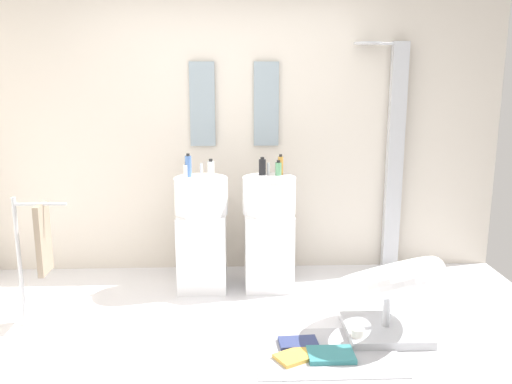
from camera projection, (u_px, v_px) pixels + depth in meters
ground_plane at (236, 354)px, 3.56m from camera, size 4.80×3.60×0.04m
rear_partition at (235, 128)px, 4.88m from camera, size 4.80×0.10×2.60m
pedestal_sink_left at (202, 231)px, 4.52m from camera, size 0.44×0.44×1.05m
pedestal_sink_right at (269, 231)px, 4.54m from camera, size 0.44×0.44×1.05m
vanity_mirror_left at (202, 104)px, 4.76m from camera, size 0.22×0.03×0.73m
vanity_mirror_right at (266, 104)px, 4.78m from camera, size 0.22×0.03×0.73m
shower_column at (393, 153)px, 4.87m from camera, size 0.49×0.24×2.05m
lounge_chair at (388, 287)px, 3.72m from camera, size 1.08×1.09×0.65m
towel_rack at (39, 242)px, 3.80m from camera, size 0.37×0.22×0.95m
area_rug at (327, 352)px, 3.54m from camera, size 0.92×0.66×0.01m
magazine_ochre at (296, 356)px, 3.46m from camera, size 0.31×0.27×0.03m
magazine_navy at (298, 343)px, 3.62m from camera, size 0.27×0.18×0.03m
magazine_teal at (331, 355)px, 3.46m from camera, size 0.30×0.21×0.03m
coffee_mug at (357, 336)px, 3.64m from camera, size 0.09×0.09×0.11m
soap_bottle_white at (187, 170)px, 4.46m from camera, size 0.06×0.06×0.12m
soap_bottle_black at (262, 167)px, 4.53m from camera, size 0.06×0.06×0.15m
soap_bottle_blue at (188, 166)px, 4.45m from camera, size 0.05×0.05×0.19m
soap_bottle_amber at (281, 165)px, 4.53m from camera, size 0.04×0.04×0.17m
soap_bottle_clear at (211, 170)px, 4.32m from camera, size 0.05×0.05×0.17m
soap_bottle_green at (278, 169)px, 4.52m from camera, size 0.05×0.05×0.13m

